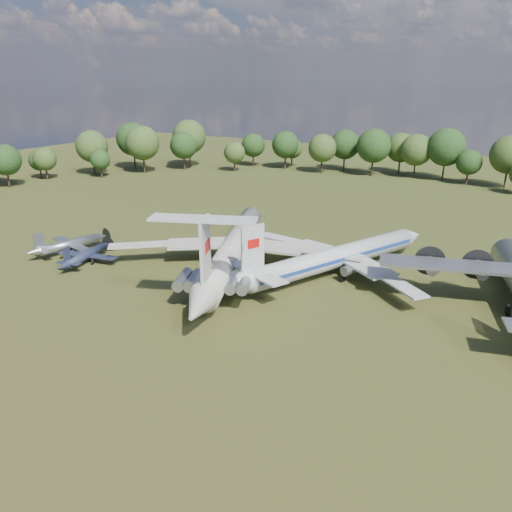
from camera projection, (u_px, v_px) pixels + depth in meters
The scene contains 6 objects.
ground at pixel (222, 274), 75.67m from camera, with size 300.00×300.00×0.00m, color #274115.
il62_airliner at pixel (233, 253), 77.42m from camera, with size 40.04×52.06×5.11m, color silver, non-canonical shape.
tu104_jet at pixel (335, 261), 74.71m from camera, with size 33.19×44.26×4.43m, color silver, non-canonical shape.
small_prop_west at pixel (86, 257), 79.88m from camera, with size 10.27×14.00×2.05m, color black, non-canonical shape.
small_prop_northwest at pixel (70, 246), 84.57m from camera, with size 11.55×15.75×2.31m, color #ADAFB5, non-canonical shape.
person_on_il62 at pixel (212, 264), 62.95m from camera, with size 0.61×0.40×1.68m, color brown.
Camera 1 is at (41.19, -57.12, 28.31)m, focal length 35.00 mm.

